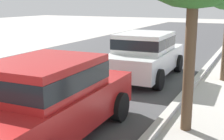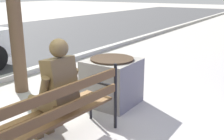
% 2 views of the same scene
% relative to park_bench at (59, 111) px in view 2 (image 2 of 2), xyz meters
% --- Properties ---
extents(park_bench, '(1.83, 0.67, 0.95)m').
position_rel_park_bench_xyz_m(park_bench, '(0.00, 0.00, 0.00)').
color(park_bench, brown).
rests_on(park_bench, ground).
extents(bronze_statue_seated, '(0.69, 0.78, 1.37)m').
position_rel_park_bench_xyz_m(bronze_statue_seated, '(0.15, 0.21, 0.12)').
color(bronze_statue_seated, brown).
rests_on(bronze_statue_seated, ground).
extents(concrete_planter, '(0.81, 0.81, 0.81)m').
position_rel_park_bench_xyz_m(concrete_planter, '(1.59, 0.30, -0.14)').
color(concrete_planter, gray).
rests_on(concrete_planter, ground).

